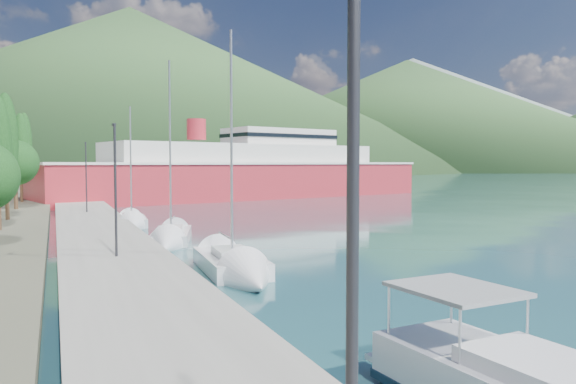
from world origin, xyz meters
name	(u,v)px	position (x,y,z in m)	size (l,w,h in m)	color
ground	(109,185)	(0.00, 120.00, 0.00)	(1400.00, 1400.00, 0.00)	#225259
quay	(96,232)	(-9.00, 26.00, 0.40)	(5.00, 88.00, 0.80)	gray
hills_far	(195,99)	(138.59, 618.73, 77.39)	(1480.00, 900.00, 180.00)	gray
hills_near	(220,100)	(98.04, 372.50, 49.18)	(1010.00, 520.00, 115.00)	#34592D
tree_row	(6,154)	(-14.91, 33.89, 5.74)	(4.26, 65.38, 10.69)	#47301E
lamp_posts	(113,184)	(-9.00, 13.77, 4.08)	(0.15, 47.22, 6.06)	#2D2D33
sailboat_near	(241,272)	(-4.15, 9.39, 0.32)	(3.05, 8.54, 12.06)	silver
sailboat_mid	(169,241)	(-5.17, 20.50, 0.30)	(4.48, 8.91, 12.40)	silver
sailboat_far	(132,224)	(-6.01, 31.01, 0.30)	(2.84, 7.25, 10.42)	silver
ferry	(248,173)	(14.27, 63.16, 3.51)	(59.33, 26.33, 11.54)	#B22531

